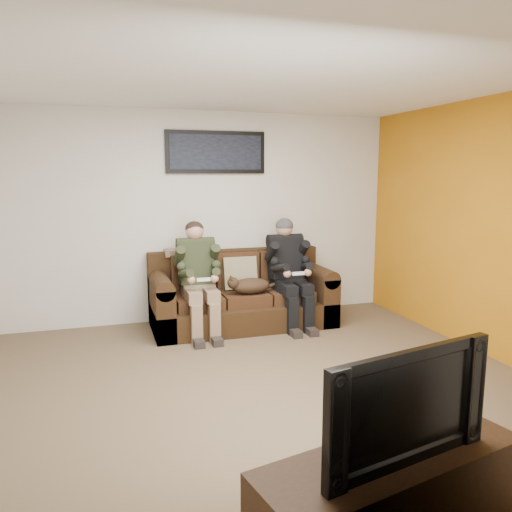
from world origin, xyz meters
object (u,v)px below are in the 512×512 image
object	(u,v)px
framed_poster	(216,152)
tv_stand	(390,496)
person_right	(289,266)
television	(395,400)
sofa	(241,297)
person_left	(198,272)
cat	(249,286)

from	to	relation	value
framed_poster	tv_stand	bearing A→B (deg)	-91.09
person_right	television	bearing A→B (deg)	-103.13
person_right	television	distance (m)	3.69
framed_poster	tv_stand	size ratio (longest dim) A/B	0.85
framed_poster	television	distance (m)	4.38
sofa	person_left	bearing A→B (deg)	-162.00
sofa	television	distance (m)	3.81
person_left	framed_poster	bearing A→B (deg)	57.77
sofa	person_left	distance (m)	0.71
sofa	tv_stand	size ratio (longest dim) A/B	1.49
sofa	television	xyz separation A→B (m)	(-0.28, -3.78, 0.41)
sofa	person_left	world-z (taller)	person_left
sofa	cat	world-z (taller)	sofa
sofa	framed_poster	world-z (taller)	framed_poster
person_left	cat	xyz separation A→B (m)	(0.59, -0.07, -0.19)
person_left	tv_stand	size ratio (longest dim) A/B	0.88
person_right	framed_poster	bearing A→B (deg)	143.12
person_right	framed_poster	xyz separation A→B (m)	(-0.76, 0.57, 1.37)
person_right	tv_stand	bearing A→B (deg)	-103.13
person_right	television	size ratio (longest dim) A/B	1.30
person_right	cat	bearing A→B (deg)	-172.52
cat	television	xyz separation A→B (m)	(-0.31, -3.53, 0.21)
person_right	framed_poster	distance (m)	1.67
cat	framed_poster	distance (m)	1.71
tv_stand	person_right	bearing A→B (deg)	64.86
person_right	framed_poster	size ratio (longest dim) A/B	1.04
sofa	framed_poster	size ratio (longest dim) A/B	1.74
television	sofa	bearing A→B (deg)	73.76
cat	framed_poster	world-z (taller)	framed_poster
television	cat	bearing A→B (deg)	72.94
person_left	television	bearing A→B (deg)	-85.55
television	framed_poster	bearing A→B (deg)	76.90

